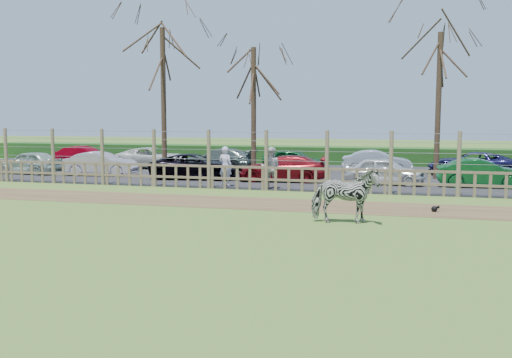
% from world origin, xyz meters
% --- Properties ---
extents(ground, '(120.00, 120.00, 0.00)m').
position_xyz_m(ground, '(0.00, 0.00, 0.00)').
color(ground, olive).
rests_on(ground, ground).
extents(dirt_strip, '(34.00, 2.80, 0.01)m').
position_xyz_m(dirt_strip, '(0.00, 4.50, 0.01)').
color(dirt_strip, brown).
rests_on(dirt_strip, ground).
extents(asphalt, '(44.00, 13.00, 0.04)m').
position_xyz_m(asphalt, '(0.00, 14.50, 0.02)').
color(asphalt, '#232326').
rests_on(asphalt, ground).
extents(hedge, '(46.00, 2.00, 1.10)m').
position_xyz_m(hedge, '(0.00, 21.50, 0.55)').
color(hedge, '#1E4716').
rests_on(hedge, ground).
extents(fence, '(30.16, 0.16, 2.50)m').
position_xyz_m(fence, '(0.00, 8.00, 0.80)').
color(fence, brown).
rests_on(fence, ground).
extents(tree_left, '(4.80, 4.80, 7.88)m').
position_xyz_m(tree_left, '(-6.50, 12.50, 5.62)').
color(tree_left, '#3D2B1E').
rests_on(tree_left, ground).
extents(tree_mid, '(4.80, 4.80, 6.83)m').
position_xyz_m(tree_mid, '(-2.00, 13.50, 4.87)').
color(tree_mid, '#3D2B1E').
rests_on(tree_mid, ground).
extents(tree_right, '(4.80, 4.80, 7.35)m').
position_xyz_m(tree_right, '(7.00, 14.00, 5.24)').
color(tree_right, '#3D2B1E').
rests_on(tree_right, ground).
extents(zebra, '(2.01, 1.14, 1.61)m').
position_xyz_m(zebra, '(3.88, 1.54, 0.80)').
color(zebra, gray).
rests_on(zebra, ground).
extents(visitor_a, '(0.71, 0.56, 1.72)m').
position_xyz_m(visitor_a, '(-1.96, 8.61, 0.90)').
color(visitor_a, silver).
rests_on(visitor_a, asphalt).
extents(visitor_b, '(0.89, 0.73, 1.72)m').
position_xyz_m(visitor_b, '(0.05, 8.58, 0.90)').
color(visitor_b, beige).
rests_on(visitor_b, asphalt).
extents(crow, '(0.26, 0.20, 0.22)m').
position_xyz_m(crow, '(6.49, 4.22, 0.11)').
color(crow, black).
rests_on(crow, ground).
extents(car_0, '(3.62, 1.68, 1.20)m').
position_xyz_m(car_0, '(-13.55, 11.13, 0.64)').
color(car_0, '#B0C4B4').
rests_on(car_0, asphalt).
extents(car_1, '(3.77, 1.69, 1.20)m').
position_xyz_m(car_1, '(-9.47, 11.30, 0.64)').
color(car_1, silver).
rests_on(car_1, asphalt).
extents(car_2, '(4.53, 2.50, 1.20)m').
position_xyz_m(car_2, '(-4.31, 11.08, 0.64)').
color(car_2, black).
rests_on(car_2, asphalt).
extents(car_3, '(4.26, 2.03, 1.20)m').
position_xyz_m(car_3, '(0.04, 11.13, 0.64)').
color(car_3, maroon).
rests_on(car_3, asphalt).
extents(car_4, '(3.65, 1.78, 1.20)m').
position_xyz_m(car_4, '(4.66, 11.14, 0.64)').
color(car_4, silver).
rests_on(car_4, asphalt).
extents(car_5, '(3.69, 1.41, 1.20)m').
position_xyz_m(car_5, '(8.71, 11.16, 0.64)').
color(car_5, '#115624').
rests_on(car_5, asphalt).
extents(car_7, '(3.71, 1.48, 1.20)m').
position_xyz_m(car_7, '(-13.27, 15.98, 0.64)').
color(car_7, maroon).
rests_on(car_7, asphalt).
extents(car_8, '(4.42, 2.21, 1.20)m').
position_xyz_m(car_8, '(-8.64, 15.69, 0.64)').
color(car_8, white).
rests_on(car_8, asphalt).
extents(car_9, '(4.22, 1.90, 1.20)m').
position_xyz_m(car_9, '(-4.63, 15.83, 0.64)').
color(car_9, '#506059').
rests_on(car_9, asphalt).
extents(car_10, '(3.59, 1.59, 1.20)m').
position_xyz_m(car_10, '(-0.34, 15.97, 0.64)').
color(car_10, '#105324').
rests_on(car_10, asphalt).
extents(car_11, '(3.71, 1.48, 1.20)m').
position_xyz_m(car_11, '(4.10, 16.06, 0.64)').
color(car_11, '#B1B8C9').
rests_on(car_11, asphalt).
extents(car_12, '(4.50, 2.43, 1.20)m').
position_xyz_m(car_12, '(8.82, 16.11, 0.64)').
color(car_12, '#181847').
rests_on(car_12, asphalt).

